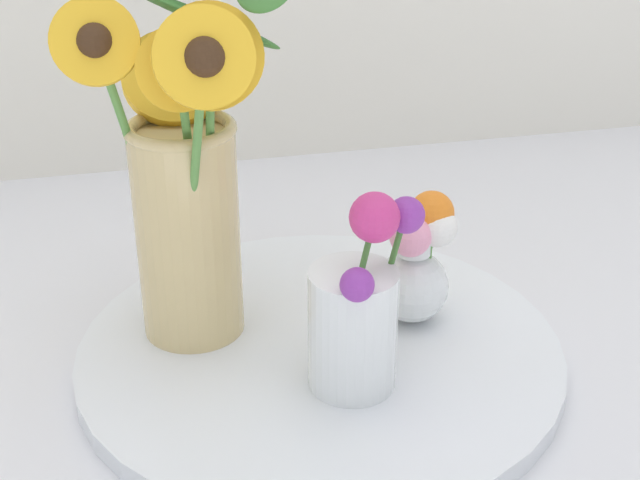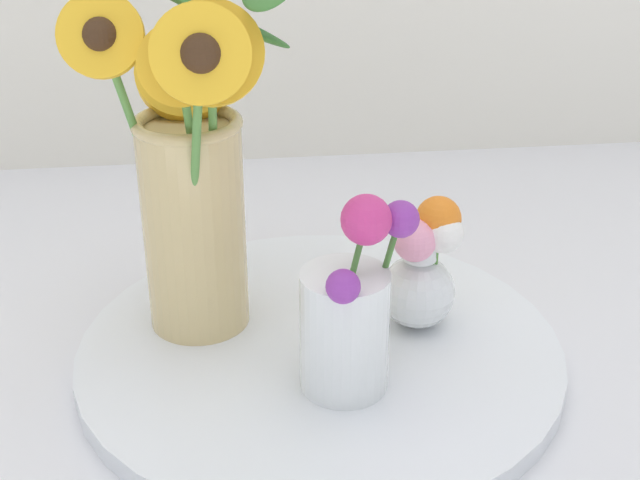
{
  "view_description": "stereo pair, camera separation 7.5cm",
  "coord_description": "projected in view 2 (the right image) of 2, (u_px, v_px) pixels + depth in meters",
  "views": [
    {
      "loc": [
        -0.13,
        -0.6,
        0.47
      ],
      "look_at": [
        0.03,
        0.06,
        0.12
      ],
      "focal_mm": 50.0,
      "sensor_mm": 36.0,
      "label": 1
    },
    {
      "loc": [
        -0.05,
        -0.61,
        0.47
      ],
      "look_at": [
        0.03,
        0.06,
        0.12
      ],
      "focal_mm": 50.0,
      "sensor_mm": 36.0,
      "label": 2
    }
  ],
  "objects": [
    {
      "name": "mason_jar_sunflowers",
      "position": [
        195.0,
        174.0,
        0.77
      ],
      "size": [
        0.2,
        0.2,
        0.33
      ],
      "color": "#D1B77A",
      "rests_on": "serving_tray"
    },
    {
      "name": "vase_bulb_right",
      "position": [
        422.0,
        268.0,
        0.8
      ],
      "size": [
        0.07,
        0.07,
        0.13
      ],
      "color": "white",
      "rests_on": "serving_tray"
    },
    {
      "name": "vase_small_center",
      "position": [
        349.0,
        315.0,
        0.71
      ],
      "size": [
        0.1,
        0.08,
        0.17
      ],
      "color": "white",
      "rests_on": "serving_tray"
    },
    {
      "name": "ground_plane",
      "position": [
        296.0,
        400.0,
        0.76
      ],
      "size": [
        6.0,
        6.0,
        0.0
      ],
      "primitive_type": "plane",
      "color": "silver"
    },
    {
      "name": "serving_tray",
      "position": [
        320.0,
        352.0,
        0.8
      ],
      "size": [
        0.43,
        0.43,
        0.02
      ],
      "color": "silver",
      "rests_on": "ground_plane"
    }
  ]
}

